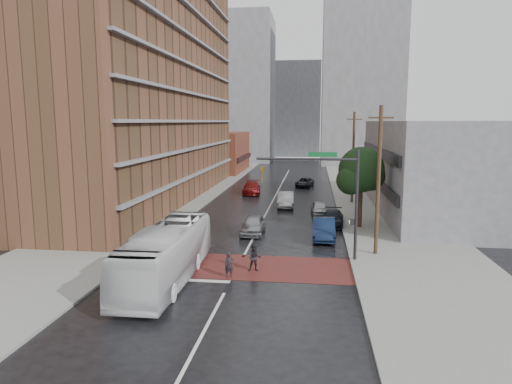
% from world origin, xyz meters
% --- Properties ---
extents(ground, '(160.00, 160.00, 0.00)m').
position_xyz_m(ground, '(0.00, 0.00, 0.00)').
color(ground, black).
rests_on(ground, ground).
extents(crosswalk, '(14.00, 5.00, 0.02)m').
position_xyz_m(crosswalk, '(0.00, 0.50, 0.01)').
color(crosswalk, maroon).
rests_on(crosswalk, ground).
extents(sidewalk_west, '(9.00, 90.00, 0.15)m').
position_xyz_m(sidewalk_west, '(-11.50, 25.00, 0.07)').
color(sidewalk_west, gray).
rests_on(sidewalk_west, ground).
extents(sidewalk_east, '(9.00, 90.00, 0.15)m').
position_xyz_m(sidewalk_east, '(11.50, 25.00, 0.07)').
color(sidewalk_east, gray).
rests_on(sidewalk_east, ground).
extents(apartment_block, '(10.00, 44.00, 28.00)m').
position_xyz_m(apartment_block, '(-14.00, 24.00, 14.00)').
color(apartment_block, brown).
rests_on(apartment_block, ground).
extents(storefront_west, '(8.00, 16.00, 7.00)m').
position_xyz_m(storefront_west, '(-12.00, 54.00, 3.50)').
color(storefront_west, brown).
rests_on(storefront_west, ground).
extents(building_east, '(11.00, 26.00, 9.00)m').
position_xyz_m(building_east, '(16.50, 20.00, 4.50)').
color(building_east, gray).
rests_on(building_east, ground).
extents(distant_tower_west, '(18.00, 16.00, 32.00)m').
position_xyz_m(distant_tower_west, '(-14.00, 78.00, 16.00)').
color(distant_tower_west, gray).
rests_on(distant_tower_west, ground).
extents(distant_tower_east, '(16.00, 14.00, 36.00)m').
position_xyz_m(distant_tower_east, '(14.00, 72.00, 18.00)').
color(distant_tower_east, gray).
rests_on(distant_tower_east, ground).
extents(distant_tower_center, '(12.00, 10.00, 24.00)m').
position_xyz_m(distant_tower_center, '(0.00, 95.00, 12.00)').
color(distant_tower_center, gray).
rests_on(distant_tower_center, ground).
extents(street_tree, '(4.20, 4.10, 6.90)m').
position_xyz_m(street_tree, '(8.52, 12.03, 4.73)').
color(street_tree, '#332319').
rests_on(street_tree, ground).
extents(signal_mast, '(6.50, 0.30, 7.20)m').
position_xyz_m(signal_mast, '(5.85, 2.50, 4.73)').
color(signal_mast, '#2D2D33').
rests_on(signal_mast, ground).
extents(utility_pole_near, '(1.60, 0.26, 10.00)m').
position_xyz_m(utility_pole_near, '(8.80, 4.00, 5.14)').
color(utility_pole_near, '#473321').
rests_on(utility_pole_near, ground).
extents(utility_pole_far, '(1.60, 0.26, 10.00)m').
position_xyz_m(utility_pole_far, '(8.80, 24.00, 5.14)').
color(utility_pole_far, '#473321').
rests_on(utility_pole_far, ground).
extents(transit_bus, '(2.84, 11.37, 3.16)m').
position_xyz_m(transit_bus, '(-3.57, -2.56, 1.58)').
color(transit_bus, silver).
rests_on(transit_bus, ground).
extents(pedestrian_a, '(0.63, 0.53, 1.48)m').
position_xyz_m(pedestrian_a, '(-0.19, -1.50, 0.74)').
color(pedestrian_a, black).
rests_on(pedestrian_a, ground).
extents(pedestrian_b, '(0.88, 0.72, 1.65)m').
position_xyz_m(pedestrian_b, '(1.13, -0.23, 0.82)').
color(pedestrian_b, black).
rests_on(pedestrian_b, ground).
extents(car_travel_a, '(1.82, 4.35, 1.47)m').
position_xyz_m(car_travel_a, '(-0.20, 8.96, 0.74)').
color(car_travel_a, '#9A9DA1').
rests_on(car_travel_a, ground).
extents(car_travel_b, '(1.92, 4.86, 1.57)m').
position_xyz_m(car_travel_b, '(1.67, 21.07, 0.79)').
color(car_travel_b, '#AAAEB2').
rests_on(car_travel_b, ground).
extents(car_travel_c, '(2.45, 5.28, 1.49)m').
position_xyz_m(car_travel_c, '(-3.12, 29.44, 0.75)').
color(car_travel_c, '#670C0B').
rests_on(car_travel_c, ground).
extents(suv_travel, '(2.72, 4.67, 1.22)m').
position_xyz_m(suv_travel, '(3.35, 36.45, 0.61)').
color(suv_travel, black).
rests_on(suv_travel, ground).
extents(car_parked_near, '(1.68, 4.80, 1.58)m').
position_xyz_m(car_parked_near, '(5.41, 8.06, 0.79)').
color(car_parked_near, '#12203F').
rests_on(car_parked_near, ground).
extents(car_parked_mid, '(2.05, 4.52, 1.28)m').
position_xyz_m(car_parked_mid, '(6.30, 12.86, 0.64)').
color(car_parked_mid, black).
rests_on(car_parked_mid, ground).
extents(car_parked_far, '(1.80, 3.97, 1.32)m').
position_xyz_m(car_parked_far, '(5.20, 17.23, 0.66)').
color(car_parked_far, '#9FA2A6').
rests_on(car_parked_far, ground).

